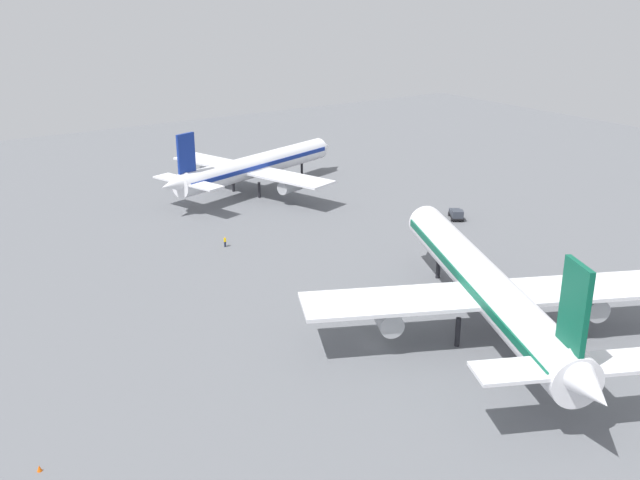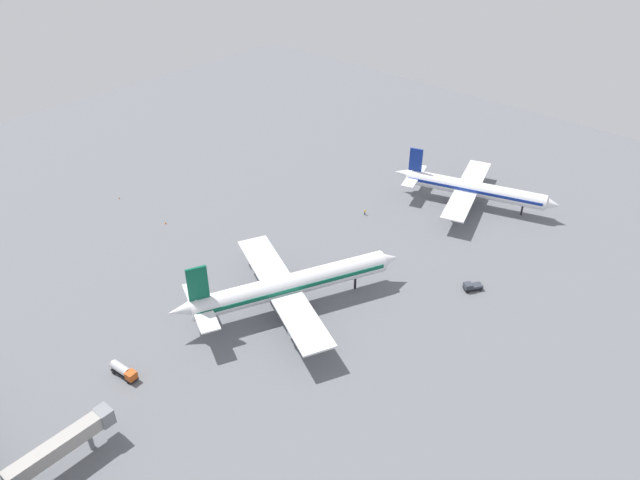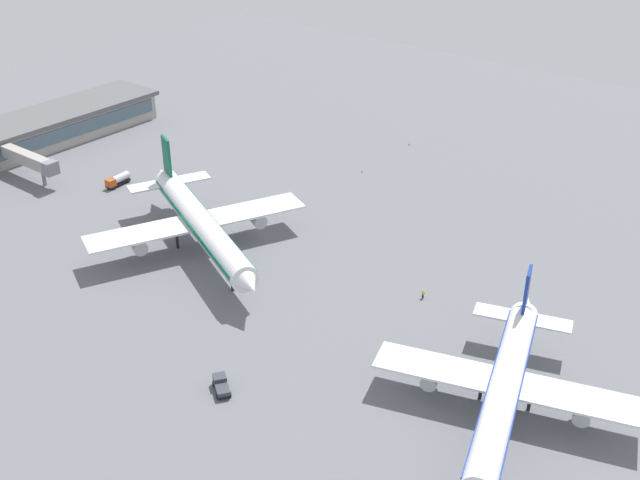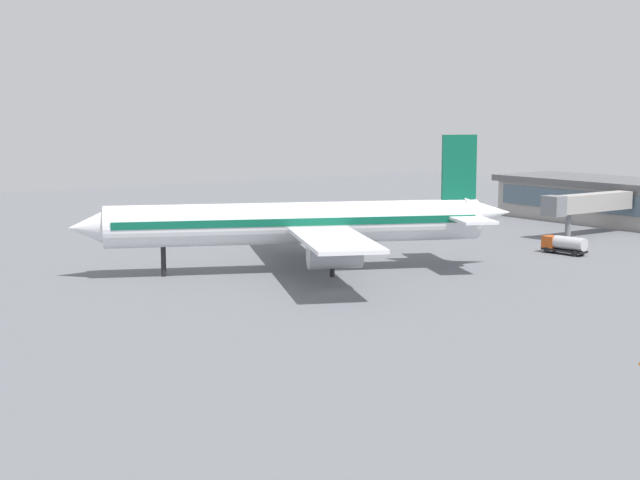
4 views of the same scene
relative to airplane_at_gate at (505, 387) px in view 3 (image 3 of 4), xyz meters
name	(u,v)px [view 3 (image 3 of 4)]	position (x,y,z in m)	size (l,w,h in m)	color
ground	(261,233)	(-19.36, -64.02, -5.26)	(288.00, 288.00, 0.00)	slate
terminal_building	(20,136)	(-14.57, -141.96, -1.39)	(78.59, 16.81, 7.58)	#9E9993
airplane_at_gate	(505,387)	(0.00, 0.00, 0.00)	(46.26, 37.96, 14.46)	white
airplane_taxiing	(200,223)	(-7.05, -68.30, 0.78)	(42.53, 51.27, 16.61)	white
fuel_truck	(118,180)	(-16.34, -105.73, -3.87)	(6.47, 2.74, 2.50)	black
pushback_tractor	(221,385)	(20.84, -35.19, -4.29)	(4.06, 4.70, 1.90)	black
ground_crew_worker	(423,294)	(-19.34, -25.13, -4.41)	(0.41, 0.58, 1.67)	#1E2338
jet_bridge	(31,160)	(-5.76, -123.36, -0.12)	(3.14, 18.88, 6.74)	#9E9993
safety_cone_near_gate	(409,144)	(-79.30, -66.68, -4.96)	(0.44, 0.44, 0.60)	#EA590C
safety_cone_mid_apron	(362,171)	(-57.39, -65.92, -4.96)	(0.44, 0.44, 0.60)	#EA590C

